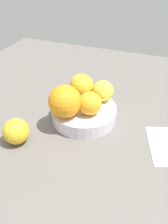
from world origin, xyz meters
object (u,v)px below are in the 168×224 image
at_px(fruit_bowl, 84,113).
at_px(orange_in_bowl_2, 90,103).
at_px(orange_in_bowl_0, 82,86).
at_px(orange_loose_0, 16,131).
at_px(orange_in_bowl_3, 65,101).
at_px(orange_in_bowl_1, 103,91).

relative_size(fruit_bowl, orange_in_bowl_2, 2.92).
bearing_deg(fruit_bowl, orange_in_bowl_0, 117.24).
xyz_separation_m(orange_in_bowl_2, orange_loose_0, (-0.15, -0.13, -0.04)).
relative_size(orange_in_bowl_0, orange_in_bowl_3, 0.80).
bearing_deg(orange_in_bowl_1, orange_in_bowl_0, -179.11).
bearing_deg(orange_loose_0, orange_in_bowl_3, 47.06).
height_order(orange_in_bowl_0, orange_in_bowl_2, orange_in_bowl_0).
xyz_separation_m(orange_in_bowl_0, orange_loose_0, (-0.10, -0.21, -0.04)).
bearing_deg(orange_in_bowl_3, orange_in_bowl_0, 87.04).
bearing_deg(orange_in_bowl_3, orange_in_bowl_2, 28.22).
relative_size(orange_in_bowl_2, orange_loose_0, 0.95).
bearing_deg(orange_loose_0, orange_in_bowl_2, 40.91).
xyz_separation_m(fruit_bowl, orange_in_bowl_2, (0.02, -0.02, 0.05)).
bearing_deg(orange_in_bowl_0, orange_in_bowl_1, 0.89).
bearing_deg(orange_in_bowl_2, orange_in_bowl_3, -151.78).
bearing_deg(orange_in_bowl_0, orange_loose_0, -115.43).
bearing_deg(fruit_bowl, orange_loose_0, -130.04).
bearing_deg(fruit_bowl, orange_in_bowl_1, 56.57).
height_order(fruit_bowl, orange_loose_0, orange_loose_0).
bearing_deg(orange_in_bowl_0, fruit_bowl, -62.76).
height_order(orange_in_bowl_2, orange_in_bowl_3, orange_in_bowl_3).
bearing_deg(orange_in_bowl_1, orange_loose_0, -128.35).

